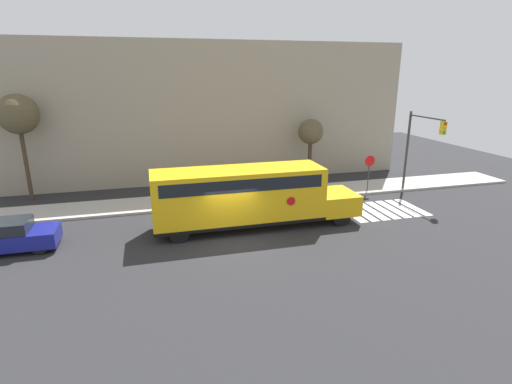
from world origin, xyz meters
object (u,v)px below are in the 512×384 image
Objects in this scene: school_bus at (246,195)px; parked_car at (8,236)px; tree_far_sidewalk at (311,133)px; stop_sign at (369,168)px; tree_near_sidewalk at (18,115)px; traffic_light at (419,141)px.

parked_car is (-11.30, -0.00, -1.09)m from school_bus.
school_bus is 11.36m from parked_car.
tree_far_sidewalk is (6.90, 8.01, 1.84)m from school_bus.
school_bus is 4.22× the size of stop_sign.
stop_sign is 0.56× the size of tree_far_sidewalk.
tree_near_sidewalk is 1.44× the size of tree_far_sidewalk.
parked_car is 21.25m from stop_sign.
traffic_light is (23.66, 2.87, 2.90)m from parked_car.
traffic_light is at bearing 13.10° from school_bus.
tree_far_sidewalk is (18.20, 8.01, 2.93)m from parked_car.
tree_far_sidewalk reaches higher than school_bus.
tree_near_sidewalk is (-21.86, 4.25, 3.72)m from stop_sign.
traffic_light is (12.35, 2.87, 1.81)m from school_bus.
tree_far_sidewalk is at bearing 136.75° from traffic_light.
traffic_light is at bearing -43.25° from tree_far_sidewalk.
traffic_light is 25.30m from tree_near_sidewalk.
tree_far_sidewalk is (-5.45, 5.13, 0.03)m from traffic_light.
parked_car is at bearing -83.02° from tree_near_sidewalk.
parked_car is 0.88× the size of tree_far_sidewalk.
tree_near_sidewalk is at bearing 167.77° from traffic_light.
tree_near_sidewalk reaches higher than tree_far_sidewalk.
traffic_light is at bearing -12.23° from tree_near_sidewalk.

